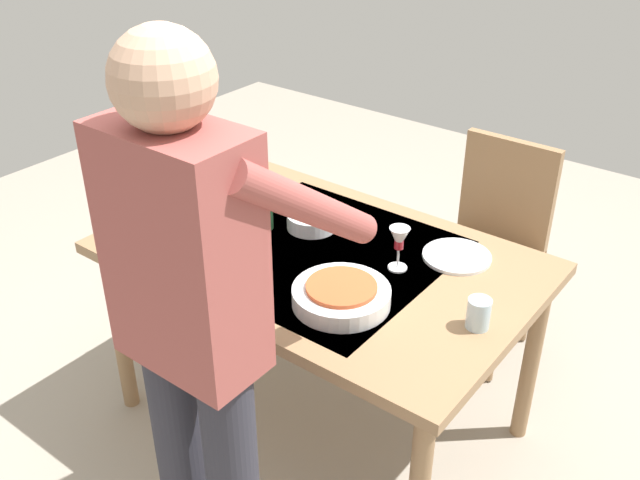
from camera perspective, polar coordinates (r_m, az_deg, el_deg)
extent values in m
plane|color=#9E9384|center=(2.89, 0.00, -13.86)|extent=(6.00, 6.00, 0.00)
cube|color=#93704C|center=(2.44, 0.00, -1.42)|extent=(1.44, 0.93, 0.04)
cube|color=beige|center=(2.43, 0.00, -1.06)|extent=(0.79, 0.79, 0.00)
cylinder|color=#93704C|center=(2.70, 16.46, -9.08)|extent=(0.06, 0.06, 0.71)
cylinder|color=#93704C|center=(3.25, -4.85, -0.50)|extent=(0.06, 0.06, 0.71)
cylinder|color=#93704C|center=(2.83, -15.65, -7.00)|extent=(0.06, 0.06, 0.71)
cube|color=brown|center=(3.05, 12.71, -1.46)|extent=(0.40, 0.40, 0.04)
cube|color=#93704C|center=(3.08, 14.70, 3.83)|extent=(0.40, 0.04, 0.45)
cylinder|color=#93704C|center=(3.25, 16.27, -4.52)|extent=(0.04, 0.04, 0.43)
cylinder|color=#93704C|center=(3.36, 10.98, -2.59)|extent=(0.04, 0.04, 0.43)
cylinder|color=#93704C|center=(2.99, 13.70, -7.54)|extent=(0.04, 0.04, 0.43)
cylinder|color=#93704C|center=(3.10, 8.04, -5.32)|extent=(0.04, 0.04, 0.43)
cylinder|color=#2D2D38|center=(2.17, -10.83, -17.08)|extent=(0.14, 0.14, 0.88)
cube|color=#9E4C47|center=(1.64, -10.89, -0.97)|extent=(0.36, 0.20, 0.60)
sphere|color=tan|center=(1.48, -12.40, 12.40)|extent=(0.22, 0.22, 0.22)
cylinder|color=#9E4C47|center=(1.86, -9.36, 5.66)|extent=(0.08, 0.52, 0.40)
cylinder|color=#9E4C47|center=(1.65, -1.02, 2.73)|extent=(0.08, 0.52, 0.40)
cylinder|color=black|center=(2.54, -4.59, 2.97)|extent=(0.07, 0.07, 0.20)
cylinder|color=black|center=(2.48, -4.72, 5.84)|extent=(0.03, 0.03, 0.08)
cylinder|color=black|center=(2.46, -4.77, 6.86)|extent=(0.03, 0.03, 0.02)
cylinder|color=white|center=(2.45, -5.23, -0.74)|extent=(0.06, 0.06, 0.01)
cylinder|color=white|center=(2.44, -5.27, 0.02)|extent=(0.01, 0.01, 0.07)
cone|color=white|center=(2.40, -5.35, 1.52)|extent=(0.07, 0.07, 0.07)
cylinder|color=maroon|center=(2.41, -5.33, 1.05)|extent=(0.03, 0.03, 0.03)
cylinder|color=white|center=(2.36, 6.17, -2.19)|extent=(0.06, 0.06, 0.01)
cylinder|color=white|center=(2.34, 6.22, -1.40)|extent=(0.01, 0.01, 0.07)
cone|color=white|center=(2.30, 6.32, 0.13)|extent=(0.07, 0.07, 0.07)
cylinder|color=maroon|center=(2.31, 6.29, -0.35)|extent=(0.03, 0.03, 0.03)
cylinder|color=silver|center=(2.11, 12.50, -5.73)|extent=(0.07, 0.07, 0.09)
cylinder|color=silver|center=(2.81, -10.22, 4.20)|extent=(0.07, 0.07, 0.10)
cylinder|color=silver|center=(2.17, 1.70, -4.50)|extent=(0.30, 0.30, 0.05)
cylinder|color=#C6562D|center=(2.15, 1.71, -3.99)|extent=(0.22, 0.22, 0.03)
cylinder|color=silver|center=(2.57, -0.65, 1.55)|extent=(0.18, 0.18, 0.05)
cylinder|color=#4C843D|center=(2.56, -0.66, 2.00)|extent=(0.13, 0.13, 0.03)
cylinder|color=silver|center=(2.55, -13.34, 0.40)|extent=(0.16, 0.16, 0.05)
cylinder|color=tan|center=(2.54, -13.40, 0.85)|extent=(0.12, 0.12, 0.03)
cylinder|color=silver|center=(2.44, 10.83, -1.28)|extent=(0.23, 0.23, 0.01)
cube|color=silver|center=(2.68, -9.24, 1.85)|extent=(0.06, 0.20, 0.00)
cube|color=silver|center=(2.74, -4.02, 2.83)|extent=(0.02, 0.18, 0.00)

